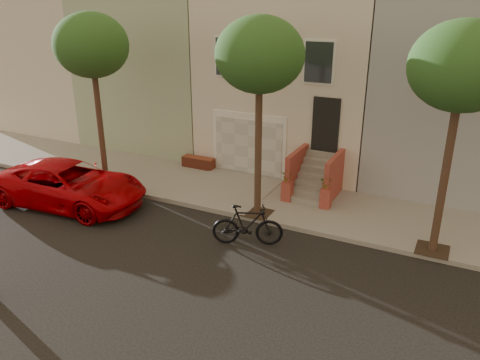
% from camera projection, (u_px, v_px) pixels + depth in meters
% --- Properties ---
extents(ground, '(90.00, 90.00, 0.00)m').
position_uv_depth(ground, '(165.00, 265.00, 12.98)').
color(ground, black).
rests_on(ground, ground).
extents(sidewalk, '(40.00, 3.70, 0.15)m').
position_uv_depth(sidewalk, '(249.00, 195.00, 17.41)').
color(sidewalk, gray).
rests_on(sidewalk, ground).
extents(house_row, '(33.10, 11.70, 7.00)m').
position_uv_depth(house_row, '(306.00, 75.00, 20.98)').
color(house_row, beige).
rests_on(house_row, sidewalk).
extents(tree_left, '(2.70, 2.57, 6.30)m').
position_uv_depth(tree_left, '(91.00, 46.00, 16.60)').
color(tree_left, '#2D2116').
rests_on(tree_left, sidewalk).
extents(tree_mid, '(2.70, 2.57, 6.30)m').
position_uv_depth(tree_mid, '(260.00, 56.00, 13.90)').
color(tree_mid, '#2D2116').
rests_on(tree_mid, sidewalk).
extents(tree_right, '(2.70, 2.57, 6.30)m').
position_uv_depth(tree_right, '(463.00, 68.00, 11.62)').
color(tree_right, '#2D2116').
rests_on(tree_right, sidewalk).
extents(pickup_truck, '(5.69, 3.00, 1.53)m').
position_uv_depth(pickup_truck, '(69.00, 184.00, 16.50)').
color(pickup_truck, '#AF0007').
rests_on(pickup_truck, ground).
extents(motorcycle, '(2.17, 1.35, 1.26)m').
position_uv_depth(motorcycle, '(247.00, 225.00, 13.87)').
color(motorcycle, black).
rests_on(motorcycle, ground).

